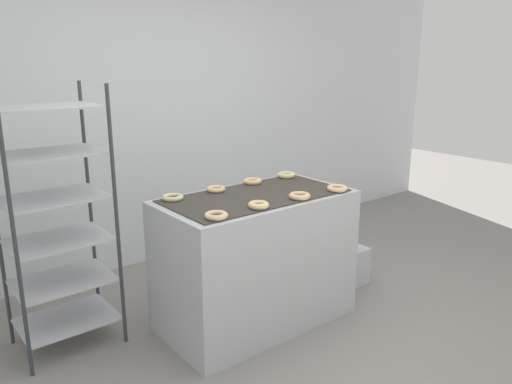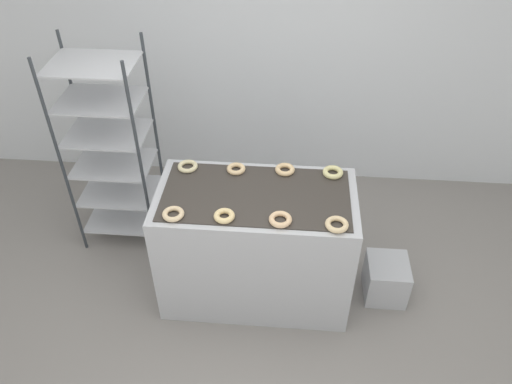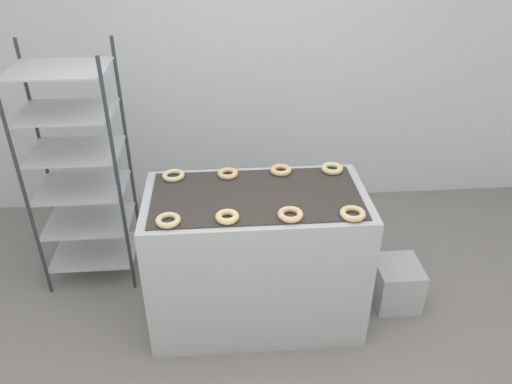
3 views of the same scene
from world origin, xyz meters
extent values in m
plane|color=gray|center=(0.00, 0.00, 0.00)|extent=(14.00, 14.00, 0.00)
cube|color=silver|center=(0.00, 2.12, 1.40)|extent=(8.00, 0.05, 2.80)
cube|color=#B7BABF|center=(0.00, 0.60, 0.47)|extent=(1.34, 0.71, 0.93)
cube|color=#38332D|center=(0.00, 0.60, 0.94)|extent=(1.23, 0.62, 0.01)
cube|color=#262628|center=(0.37, 0.29, 0.65)|extent=(0.12, 0.07, 0.10)
cylinder|color=#33383D|center=(-1.46, 0.92, 0.85)|extent=(0.02, 0.02, 1.70)
cylinder|color=#33383D|center=(-0.86, 0.92, 0.85)|extent=(0.02, 0.02, 1.70)
cylinder|color=#33383D|center=(-1.46, 1.38, 0.85)|extent=(0.02, 0.02, 1.70)
cylinder|color=#33383D|center=(-0.86, 1.38, 0.85)|extent=(0.02, 0.02, 1.70)
cube|color=#B7BABF|center=(-1.16, 1.15, 0.17)|extent=(0.60, 0.45, 0.01)
cube|color=#B7BABF|center=(-1.16, 1.15, 0.45)|extent=(0.60, 0.45, 0.01)
cube|color=#B7BABF|center=(-1.16, 1.15, 0.73)|extent=(0.60, 0.45, 0.01)
cube|color=#B7BABF|center=(-1.16, 1.15, 1.00)|extent=(0.60, 0.45, 0.01)
cube|color=#B7BABF|center=(-1.16, 1.15, 1.28)|extent=(0.60, 0.45, 0.01)
cube|color=#B7BABF|center=(-1.16, 1.15, 1.56)|extent=(0.60, 0.45, 0.01)
cube|color=#B7BABF|center=(0.97, 0.64, 0.16)|extent=(0.30, 0.32, 0.32)
torus|color=beige|center=(-0.50, 0.35, 0.96)|extent=(0.14, 0.14, 0.03)
torus|color=#F0D18E|center=(-0.18, 0.36, 0.96)|extent=(0.13, 0.13, 0.04)
torus|color=beige|center=(0.17, 0.35, 0.96)|extent=(0.14, 0.14, 0.03)
torus|color=beige|center=(0.51, 0.34, 0.96)|extent=(0.14, 0.14, 0.03)
torus|color=beige|center=(-0.50, 0.85, 0.96)|extent=(0.14, 0.14, 0.03)
torus|color=beige|center=(-0.16, 0.85, 0.96)|extent=(0.13, 0.13, 0.03)
torus|color=#EBC48C|center=(0.18, 0.87, 0.96)|extent=(0.14, 0.14, 0.03)
torus|color=beige|center=(0.51, 0.86, 0.96)|extent=(0.14, 0.14, 0.04)
camera|label=1|loc=(-2.03, -1.94, 1.84)|focal=35.00mm
camera|label=2|loc=(0.21, -1.91, 3.03)|focal=35.00mm
camera|label=3|loc=(-0.20, -1.91, 2.47)|focal=35.00mm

